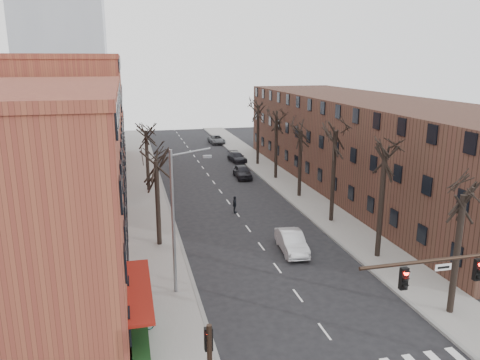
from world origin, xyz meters
TOP-DOWN VIEW (x-y plane):
  - sidewalk_left at (-8.00, 35.00)m, footprint 4.00×90.00m
  - sidewalk_right at (8.00, 35.00)m, footprint 4.00×90.00m
  - building_left_near at (-16.00, 15.00)m, footprint 12.00×26.00m
  - building_left_far at (-16.00, 44.00)m, footprint 12.00×28.00m
  - building_right at (16.00, 30.00)m, footprint 12.00×50.00m
  - awning_left at (-9.40, 6.00)m, footprint 1.20×7.00m
  - hedge at (-9.50, 5.00)m, footprint 0.80×6.00m
  - tree_right_a at (7.60, 4.00)m, footprint 5.20×5.20m
  - tree_right_b at (7.60, 12.00)m, footprint 5.20×5.20m
  - tree_right_c at (7.60, 20.00)m, footprint 5.20×5.20m
  - tree_right_d at (7.60, 28.00)m, footprint 5.20×5.20m
  - tree_right_e at (7.60, 36.00)m, footprint 5.20×5.20m
  - tree_right_f at (7.60, 44.00)m, footprint 5.20×5.20m
  - tree_left_a at (-7.60, 18.00)m, footprint 5.20×5.20m
  - tree_left_b at (-7.60, 34.00)m, footprint 5.20×5.20m
  - streetlight at (-7.03, 10.00)m, footprint 2.45×0.22m
  - silver_sedan at (1.91, 14.50)m, footprint 2.02×4.79m
  - parked_car_near at (3.80, 37.35)m, footprint 1.93×4.53m
  - parked_car_mid at (5.30, 46.53)m, footprint 2.28×4.66m
  - parked_car_far at (5.30, 61.85)m, footprint 2.48×5.06m
  - pedestrian_crossing at (-0.16, 24.38)m, footprint 0.51×1.00m
  - bicycle at (-9.60, 6.28)m, footprint 1.83×1.02m

SIDE VIEW (x-z plane):
  - awning_left at x=-9.40m, z-range -0.07..0.07m
  - tree_right_a at x=7.60m, z-range -5.00..5.00m
  - tree_right_b at x=7.60m, z-range -5.40..5.40m
  - tree_right_c at x=7.60m, z-range -5.80..5.80m
  - tree_right_d at x=7.60m, z-range -5.00..5.00m
  - tree_right_e at x=7.60m, z-range -5.40..5.40m
  - tree_right_f at x=7.60m, z-range -5.80..5.80m
  - tree_left_a at x=-7.60m, z-range -4.75..4.75m
  - tree_left_b at x=-7.60m, z-range -4.75..4.75m
  - sidewalk_left at x=-8.00m, z-range 0.00..0.15m
  - sidewalk_right at x=8.00m, z-range 0.00..0.15m
  - bicycle at x=-9.60m, z-range 0.15..1.06m
  - hedge at x=-9.50m, z-range 0.15..1.15m
  - parked_car_mid at x=5.30m, z-range 0.00..1.31m
  - parked_car_far at x=5.30m, z-range 0.00..1.38m
  - parked_car_near at x=3.80m, z-range 0.00..1.53m
  - silver_sedan at x=1.91m, z-range 0.00..1.54m
  - pedestrian_crossing at x=-0.16m, z-range 0.00..1.64m
  - building_right at x=16.00m, z-range 0.00..10.00m
  - streetlight at x=-7.03m, z-range 0.50..9.53m
  - building_left_near at x=-16.00m, z-range 0.00..12.00m
  - building_left_far at x=-16.00m, z-range 0.00..14.00m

